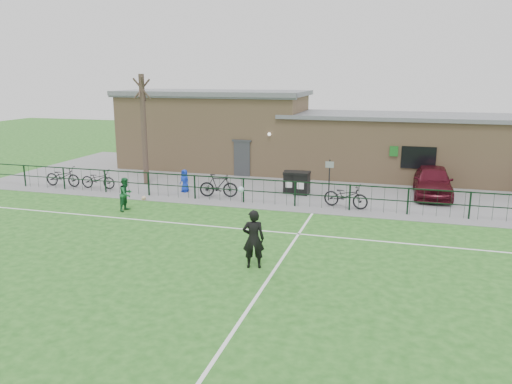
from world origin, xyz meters
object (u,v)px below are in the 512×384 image
(bicycle_e, at_px, (346,196))
(spectator_child, at_px, (185,181))
(bare_tree, at_px, (144,130))
(bicycle_a, at_px, (63,176))
(bicycle_c, at_px, (98,179))
(ball_ground, at_px, (144,198))
(outfield_player, at_px, (126,194))
(wheelie_bin_right, at_px, (302,184))
(bicycle_d, at_px, (219,186))
(car_maroon, at_px, (433,181))
(sign_post, at_px, (329,180))
(wheelie_bin_left, at_px, (291,183))

(bicycle_e, height_order, spectator_child, spectator_child)
(bare_tree, height_order, bicycle_a, bare_tree)
(bicycle_c, distance_m, ball_ground, 3.89)
(outfield_player, bearing_deg, bicycle_e, -66.44)
(wheelie_bin_right, relative_size, bicycle_a, 0.51)
(bicycle_e, relative_size, spectator_child, 1.77)
(ball_ground, bearing_deg, bicycle_d, 25.67)
(bicycle_e, bearing_deg, bicycle_c, 101.86)
(bare_tree, relative_size, ball_ground, 28.25)
(bare_tree, xyz_separation_m, spectator_child, (2.92, -1.30, -2.39))
(car_maroon, relative_size, ball_ground, 21.07)
(car_maroon, bearing_deg, bicycle_e, -138.70)
(wheelie_bin_right, height_order, bicycle_a, bicycle_a)
(bare_tree, distance_m, sign_post, 10.58)
(bicycle_a, bearing_deg, bicycle_e, -91.32)
(bicycle_c, xyz_separation_m, bicycle_e, (13.13, -0.23, 0.04))
(bicycle_c, bearing_deg, spectator_child, -86.26)
(sign_post, height_order, ball_ground, sign_post)
(wheelie_bin_right, distance_m, ball_ground, 7.91)
(bicycle_d, relative_size, outfield_player, 1.27)
(bicycle_d, xyz_separation_m, spectator_child, (-2.07, 0.53, 0.01))
(spectator_child, bearing_deg, sign_post, 22.86)
(wheelie_bin_left, height_order, bicycle_d, bicycle_d)
(wheelie_bin_left, height_order, ball_ground, wheelie_bin_left)
(bicycle_e, bearing_deg, bicycle_d, 100.43)
(sign_post, distance_m, bicycle_d, 5.44)
(wheelie_bin_left, distance_m, sign_post, 2.46)
(wheelie_bin_right, distance_m, bicycle_a, 12.98)
(outfield_player, height_order, ball_ground, outfield_player)
(outfield_player, bearing_deg, bicycle_d, -37.08)
(ball_ground, bearing_deg, outfield_player, -84.45)
(sign_post, relative_size, bicycle_a, 0.97)
(wheelie_bin_right, distance_m, bicycle_d, 4.24)
(wheelie_bin_left, height_order, spectator_child, spectator_child)
(wheelie_bin_right, bearing_deg, bicycle_e, -38.36)
(bicycle_e, bearing_deg, wheelie_bin_left, 66.95)
(bare_tree, distance_m, bicycle_c, 3.61)
(sign_post, relative_size, bicycle_d, 1.05)
(sign_post, bearing_deg, spectator_child, -177.65)
(outfield_player, bearing_deg, wheelie_bin_right, -48.36)
(bicycle_d, bearing_deg, wheelie_bin_left, -68.48)
(wheelie_bin_right, height_order, spectator_child, spectator_child)
(bare_tree, height_order, bicycle_c, bare_tree)
(bicycle_c, relative_size, bicycle_e, 0.92)
(bicycle_e, distance_m, spectator_child, 8.40)
(ball_ground, bearing_deg, bare_tree, 116.41)
(wheelie_bin_left, distance_m, bicycle_d, 3.77)
(wheelie_bin_right, bearing_deg, bicycle_c, -169.07)
(bare_tree, bearing_deg, wheelie_bin_left, 0.89)
(bare_tree, relative_size, wheelie_bin_right, 5.65)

